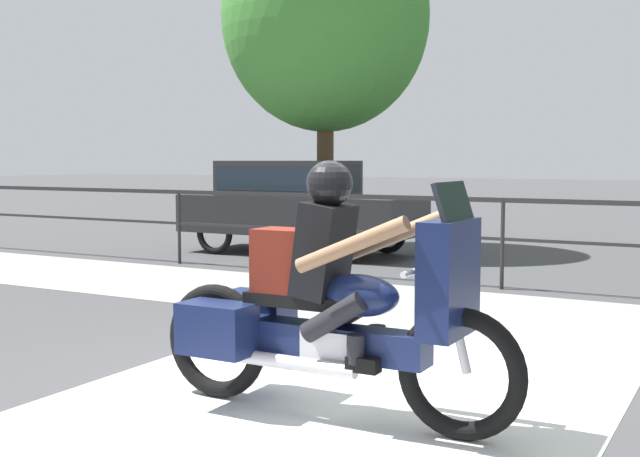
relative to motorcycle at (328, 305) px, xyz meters
name	(u,v)px	position (x,y,z in m)	size (l,w,h in m)	color
ground_plane	(302,389)	(-0.46, 0.45, -0.71)	(120.00, 120.00, 0.00)	#424244
sidewalk_band	(460,309)	(-0.46, 3.85, -0.71)	(44.00, 2.40, 0.01)	#99968E
crosswalk_band	(330,402)	(-0.12, 0.25, -0.71)	(3.52, 6.00, 0.01)	silver
fence_railing	(503,217)	(-0.46, 5.43, 0.19)	(36.00, 0.05, 1.15)	#232326
motorcycle	(328,305)	(0.00, 0.00, 0.00)	(2.52, 0.76, 1.62)	black
parked_car	(296,200)	(-4.63, 7.45, 0.20)	(4.08, 1.66, 1.60)	#232326
tree_behind_car	(325,18)	(-4.52, 8.27, 3.40)	(3.66, 3.66, 6.14)	brown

